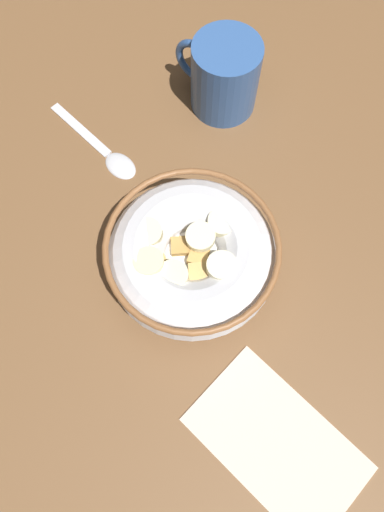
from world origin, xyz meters
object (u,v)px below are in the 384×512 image
cereal_bowl (192,256)px  spoon (108,154)px  folded_napkin (277,443)px  coffee_mug (223,76)px

cereal_bowl → spoon: cereal_bowl is taller
folded_napkin → coffee_mug: bearing=-49.9°
spoon → cereal_bowl: bearing=159.0°
cereal_bowl → folded_napkin: size_ratio=1.07×
spoon → coffee_mug: coffee_mug is taller
spoon → folded_napkin: bearing=153.3°
coffee_mug → spoon: bearing=64.0°
cereal_bowl → coffee_mug: 20.27cm
coffee_mug → folded_napkin: 36.60cm
cereal_bowl → spoon: bearing=-21.0°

